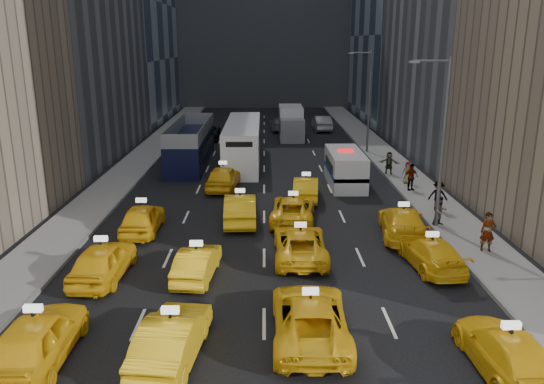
{
  "coord_description": "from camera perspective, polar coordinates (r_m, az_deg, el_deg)",
  "views": [
    {
      "loc": [
        0.04,
        -14.96,
        9.73
      ],
      "look_at": [
        0.43,
        12.17,
        2.0
      ],
      "focal_mm": 35.0,
      "sensor_mm": 36.0,
      "label": 1
    }
  ],
  "objects": [
    {
      "name": "taxi_8",
      "position": [
        23.69,
        -17.73,
        -7.08
      ],
      "size": [
        2.12,
        4.72,
        1.57
      ],
      "primitive_type": "imported",
      "rotation": [
        0.0,
        0.0,
        3.08
      ],
      "color": "yellow",
      "rests_on": "ground"
    },
    {
      "name": "pedestrian_4",
      "position": [
        38.17,
        14.36,
        2.03
      ],
      "size": [
        0.77,
        0.46,
        1.52
      ],
      "primitive_type": "imported",
      "rotation": [
        0.0,
        0.0,
        -0.08
      ],
      "color": "gray",
      "rests_on": "sidewalk_east"
    },
    {
      "name": "taxi_17",
      "position": [
        33.78,
        3.68,
        0.4
      ],
      "size": [
        1.97,
        4.53,
        1.45
      ],
      "primitive_type": "imported",
      "rotation": [
        0.0,
        0.0,
        3.04
      ],
      "color": "yellow",
      "rests_on": "ground"
    },
    {
      "name": "double_decker",
      "position": [
        43.95,
        -8.72,
        5.16
      ],
      "size": [
        2.72,
        11.69,
        3.4
      ],
      "rotation": [
        0.0,
        0.0,
        -0.01
      ],
      "color": "black",
      "rests_on": "ground"
    },
    {
      "name": "taxi_5",
      "position": [
        17.53,
        -10.73,
        -15.19
      ],
      "size": [
        2.14,
        4.77,
        1.52
      ],
      "primitive_type": "imported",
      "rotation": [
        0.0,
        0.0,
        3.02
      ],
      "color": "yellow",
      "rests_on": "ground"
    },
    {
      "name": "pedestrian_5",
      "position": [
        40.54,
        12.47,
        3.06
      ],
      "size": [
        1.61,
        0.95,
        1.67
      ],
      "primitive_type": "imported",
      "rotation": [
        0.0,
        0.0,
        -0.35
      ],
      "color": "gray",
      "rests_on": "sidewalk_east"
    },
    {
      "name": "taxi_4",
      "position": [
        18.58,
        -23.94,
        -14.23
      ],
      "size": [
        1.98,
        4.87,
        1.66
      ],
      "primitive_type": "imported",
      "rotation": [
        0.0,
        0.0,
        3.14
      ],
      "color": "yellow",
      "rests_on": "ground"
    },
    {
      "name": "taxi_10",
      "position": [
        24.67,
        3.05,
        -5.57
      ],
      "size": [
        2.41,
        5.13,
        1.42
      ],
      "primitive_type": "imported",
      "rotation": [
        0.0,
        0.0,
        3.13
      ],
      "color": "yellow",
      "rests_on": "ground"
    },
    {
      "name": "misc_car_0",
      "position": [
        44.47,
        7.26,
        4.12
      ],
      "size": [
        1.89,
        4.65,
        1.5
      ],
      "primitive_type": "imported",
      "rotation": [
        0.0,
        0.0,
        3.21
      ],
      "color": "#ADB0B5",
      "rests_on": "ground"
    },
    {
      "name": "curb_west",
      "position": [
        42.1,
        -13.27,
        2.23
      ],
      "size": [
        0.15,
        90.0,
        0.18
      ],
      "primitive_type": "cube",
      "color": "slate",
      "rests_on": "ground"
    },
    {
      "name": "nypd_van",
      "position": [
        37.43,
        7.88,
        2.5
      ],
      "size": [
        2.58,
        6.04,
        2.55
      ],
      "rotation": [
        0.0,
        0.0,
        0.05
      ],
      "color": "silver",
      "rests_on": "ground"
    },
    {
      "name": "sidewalk_west",
      "position": [
        42.44,
        -15.19,
        2.18
      ],
      "size": [
        3.0,
        90.0,
        0.15
      ],
      "primitive_type": "cube",
      "color": "gray",
      "rests_on": "ground"
    },
    {
      "name": "curb_east",
      "position": [
        42.08,
        11.58,
        2.33
      ],
      "size": [
        0.15,
        90.0,
        0.18
      ],
      "primitive_type": "cube",
      "color": "slate",
      "rests_on": "ground"
    },
    {
      "name": "taxi_11",
      "position": [
        24.72,
        16.71,
        -6.31
      ],
      "size": [
        2.37,
        4.81,
        1.35
      ],
      "primitive_type": "imported",
      "rotation": [
        0.0,
        0.0,
        3.25
      ],
      "color": "yellow",
      "rests_on": "ground"
    },
    {
      "name": "box_truck",
      "position": [
        55.59,
        2.07,
        7.45
      ],
      "size": [
        3.2,
        7.23,
        3.2
      ],
      "rotation": [
        0.0,
        0.0,
        0.12
      ],
      "color": "silver",
      "rests_on": "ground"
    },
    {
      "name": "misc_car_2",
      "position": [
        60.61,
        0.82,
        7.36
      ],
      "size": [
        2.35,
        5.16,
        1.46
      ],
      "primitive_type": "imported",
      "rotation": [
        0.0,
        0.0,
        3.2
      ],
      "color": "gray",
      "rests_on": "ground"
    },
    {
      "name": "misc_car_4",
      "position": [
        60.66,
        5.36,
        7.4
      ],
      "size": [
        1.98,
        5.16,
        1.68
      ],
      "primitive_type": "imported",
      "rotation": [
        0.0,
        0.0,
        3.18
      ],
      "color": "#929599",
      "rests_on": "ground"
    },
    {
      "name": "streetlight_near",
      "position": [
        28.87,
        17.74,
        5.55
      ],
      "size": [
        2.15,
        0.22,
        9.0
      ],
      "color": "#595B60",
      "rests_on": "ground"
    },
    {
      "name": "pedestrian_1",
      "position": [
        29.95,
        17.65,
        -1.93
      ],
      "size": [
        0.84,
        0.57,
        1.59
      ],
      "primitive_type": "imported",
      "rotation": [
        0.0,
        0.0,
        0.2
      ],
      "color": "gray",
      "rests_on": "sidewalk_east"
    },
    {
      "name": "misc_car_3",
      "position": [
        59.19,
        -3.73,
        7.1
      ],
      "size": [
        2.13,
        4.32,
        1.42
      ],
      "primitive_type": "imported",
      "rotation": [
        0.0,
        0.0,
        3.03
      ],
      "color": "black",
      "rests_on": "ground"
    },
    {
      "name": "ground",
      "position": [
        17.85,
        -0.86,
        -17.14
      ],
      "size": [
        160.0,
        160.0,
        0.0
      ],
      "primitive_type": "plane",
      "color": "black",
      "rests_on": "ground"
    },
    {
      "name": "taxi_13",
      "position": [
        29.48,
        -3.43,
        -1.76
      ],
      "size": [
        1.86,
        4.94,
        1.61
      ],
      "primitive_type": "imported",
      "rotation": [
        0.0,
        0.0,
        3.17
      ],
      "color": "yellow",
      "rests_on": "ground"
    },
    {
      "name": "city_bus",
      "position": [
        43.97,
        -3.15,
        5.3
      ],
      "size": [
        4.36,
        13.24,
        3.36
      ],
      "rotation": [
        0.0,
        0.0,
        0.13
      ],
      "color": "white",
      "rests_on": "ground"
    },
    {
      "name": "taxi_9",
      "position": [
        22.94,
        -8.07,
        -7.54
      ],
      "size": [
        1.81,
        4.16,
        1.33
      ],
      "primitive_type": "imported",
      "rotation": [
        0.0,
        0.0,
        3.04
      ],
      "color": "yellow",
      "rests_on": "ground"
    },
    {
      "name": "pedestrian_0",
      "position": [
        26.97,
        22.19,
        -3.99
      ],
      "size": [
        0.75,
        0.55,
        1.9
      ],
      "primitive_type": "imported",
      "rotation": [
        0.0,
        0.0,
        -0.15
      ],
      "color": "gray",
      "rests_on": "sidewalk_east"
    },
    {
      "name": "streetlight_far",
      "position": [
        48.09,
        10.3,
        9.9
      ],
      "size": [
        2.15,
        0.22,
        9.0
      ],
      "color": "#595B60",
      "rests_on": "ground"
    },
    {
      "name": "misc_car_1",
      "position": [
        55.29,
        -7.01,
        6.45
      ],
      "size": [
        2.57,
        5.52,
        1.53
      ],
      "primitive_type": "imported",
      "rotation": [
        0.0,
        0.0,
        3.14
      ],
      "color": "black",
      "rests_on": "ground"
    },
    {
      "name": "pedestrian_2",
      "position": [
        32.48,
        17.42,
        -0.39
      ],
      "size": [
        1.2,
        0.69,
        1.75
      ],
      "primitive_type": "imported",
      "rotation": [
        0.0,
        0.0,
        -0.2
      ],
      "color": "gray",
      "rests_on": "sidewalk_east"
    },
    {
      "name": "taxi_6",
      "position": [
        18.42,
        4.1,
        -13.31
      ],
      "size": [
        2.59,
        5.46,
        1.51
      ],
      "primitive_type": "imported",
      "rotation": [
        0.0,
        0.0,
        3.13
      ],
      "color": "yellow",
      "rests_on": "ground"
    },
    {
      "name": "taxi_15",
      "position": [
        28.08,
        13.87,
        -3.2
      ],
      "size": [
        2.8,
        5.51,
        1.53
      ],
      "primitive_type": "imported",
      "rotation": [
        0.0,
        0.0,
        3.01
      ],
      "color": "yellow",
      "rests_on": "ground"
    },
    {
      "name": "sidewalk_east",
      "position": [
        42.42,
        13.49,
        2.3
      ],
      "size": [
        3.0,
        90.0,
        0.15
      ],
      "primitive_type": "cube",
      "color": "gray",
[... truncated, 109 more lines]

